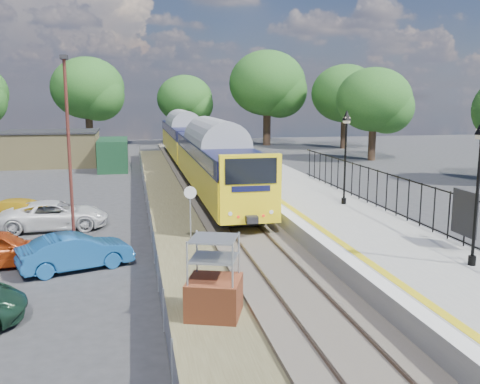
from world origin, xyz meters
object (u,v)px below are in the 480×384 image
object	(u,v)px
victorian_lamp_south	(480,158)
carpark_lamp	(69,148)
speed_sign	(190,206)
train	(195,145)
brick_plinth	(214,279)
victorian_lamp_north	(346,135)
car_blue	(76,252)
car_yellow	(26,213)
car_white	(55,215)

from	to	relation	value
victorian_lamp_south	carpark_lamp	xyz separation A→B (m)	(-12.64, 5.89, -0.01)
speed_sign	train	bearing A→B (deg)	92.17
brick_plinth	carpark_lamp	world-z (taller)	carpark_lamp
victorian_lamp_north	car_blue	distance (m)	13.82
train	car_yellow	distance (m)	18.68
victorian_lamp_south	train	world-z (taller)	victorian_lamp_south
victorian_lamp_south	carpark_lamp	distance (m)	13.94
victorian_lamp_south	brick_plinth	distance (m)	8.85
victorian_lamp_south	carpark_lamp	size ratio (longest dim) A/B	0.61
speed_sign	car_white	distance (m)	7.33
victorian_lamp_north	car_yellow	world-z (taller)	victorian_lamp_north
brick_plinth	speed_sign	distance (m)	7.35
victorian_lamp_south	car_white	size ratio (longest dim) A/B	0.96
carpark_lamp	car_yellow	size ratio (longest dim) A/B	1.71
victorian_lamp_north	car_white	world-z (taller)	victorian_lamp_north
carpark_lamp	car_white	xyz separation A→B (m)	(-1.40, 5.32, -3.62)
car_blue	car_yellow	size ratio (longest dim) A/B	0.90
victorian_lamp_south	speed_sign	size ratio (longest dim) A/B	1.81
victorian_lamp_north	train	size ratio (longest dim) A/B	0.11
victorian_lamp_north	train	xyz separation A→B (m)	(-5.30, 17.85, -1.96)
carpark_lamp	car_white	bearing A→B (deg)	104.70
brick_plinth	speed_sign	bearing A→B (deg)	88.95
brick_plinth	car_blue	world-z (taller)	brick_plinth
speed_sign	car_white	world-z (taller)	speed_sign
train	car_blue	bearing A→B (deg)	-106.91
speed_sign	carpark_lamp	distance (m)	5.33
victorian_lamp_south	brick_plinth	bearing A→B (deg)	-177.82
victorian_lamp_north	speed_sign	bearing A→B (deg)	-159.32
train	brick_plinth	xyz separation A→B (m)	(-2.76, -28.16, -1.22)
train	carpark_lamp	xyz separation A→B (m)	(-7.14, -21.96, 1.95)
victorian_lamp_north	speed_sign	size ratio (longest dim) A/B	1.81
carpark_lamp	victorian_lamp_south	bearing A→B (deg)	-24.99
train	speed_sign	size ratio (longest dim) A/B	16.11
car_blue	carpark_lamp	bearing A→B (deg)	-11.99
train	car_blue	world-z (taller)	train
car_white	car_yellow	bearing A→B (deg)	54.66
victorian_lamp_north	car_blue	size ratio (longest dim) A/B	1.16
car_white	victorian_lamp_south	bearing A→B (deg)	-130.95
victorian_lamp_north	speed_sign	world-z (taller)	victorian_lamp_north
victorian_lamp_north	carpark_lamp	world-z (taller)	carpark_lamp
car_blue	car_white	world-z (taller)	car_white
speed_sign	car_white	size ratio (longest dim) A/B	0.53
train	car_blue	size ratio (longest dim) A/B	10.27
victorian_lamp_south	victorian_lamp_north	distance (m)	10.00
victorian_lamp_south	car_white	bearing A→B (deg)	141.38
car_blue	train	bearing A→B (deg)	-36.86
car_yellow	car_blue	bearing A→B (deg)	-139.51
victorian_lamp_south	car_blue	world-z (taller)	victorian_lamp_south
victorian_lamp_south	car_blue	xyz separation A→B (m)	(-12.49, 4.85, -3.64)
car_yellow	train	bearing A→B (deg)	-14.45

